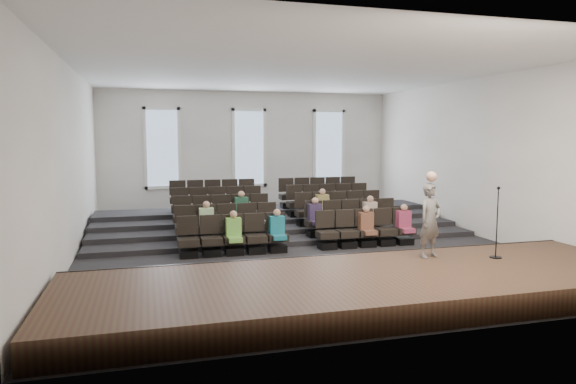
# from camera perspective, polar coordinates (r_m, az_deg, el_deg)

# --- Properties ---
(ground) EXTENTS (14.00, 14.00, 0.00)m
(ground) POSITION_cam_1_polar(r_m,az_deg,el_deg) (14.95, 0.94, -6.02)
(ground) COLOR black
(ground) RESTS_ON ground
(ceiling) EXTENTS (12.00, 14.00, 0.02)m
(ceiling) POSITION_cam_1_polar(r_m,az_deg,el_deg) (14.73, 0.98, 13.41)
(ceiling) COLOR white
(ceiling) RESTS_ON ground
(wall_back) EXTENTS (12.00, 0.04, 5.00)m
(wall_back) POSITION_cam_1_polar(r_m,az_deg,el_deg) (21.45, -4.37, 4.40)
(wall_back) COLOR white
(wall_back) RESTS_ON ground
(wall_front) EXTENTS (12.00, 0.04, 5.00)m
(wall_front) POSITION_cam_1_polar(r_m,az_deg,el_deg) (8.15, 15.06, 1.35)
(wall_front) COLOR white
(wall_front) RESTS_ON ground
(wall_left) EXTENTS (0.04, 14.00, 5.00)m
(wall_left) POSITION_cam_1_polar(r_m,az_deg,el_deg) (14.16, -23.15, 3.02)
(wall_left) COLOR white
(wall_left) RESTS_ON ground
(wall_right) EXTENTS (0.04, 14.00, 5.00)m
(wall_right) POSITION_cam_1_polar(r_m,az_deg,el_deg) (17.32, 20.48, 3.61)
(wall_right) COLOR white
(wall_right) RESTS_ON ground
(stage) EXTENTS (11.80, 3.60, 0.50)m
(stage) POSITION_cam_1_polar(r_m,az_deg,el_deg) (10.25, 9.16, -10.38)
(stage) COLOR #3F2F1B
(stage) RESTS_ON ground
(stage_lip) EXTENTS (11.80, 0.06, 0.52)m
(stage_lip) POSITION_cam_1_polar(r_m,az_deg,el_deg) (11.82, 5.55, -8.09)
(stage_lip) COLOR black
(stage_lip) RESTS_ON ground
(risers) EXTENTS (11.80, 4.80, 0.60)m
(risers) POSITION_cam_1_polar(r_m,az_deg,el_deg) (17.92, -1.93, -3.34)
(risers) COLOR black
(risers) RESTS_ON ground
(seating_rows) EXTENTS (6.80, 4.70, 1.67)m
(seating_rows) POSITION_cam_1_polar(r_m,az_deg,el_deg) (16.28, -0.59, -2.57)
(seating_rows) COLOR black
(seating_rows) RESTS_ON ground
(windows) EXTENTS (8.44, 0.10, 3.24)m
(windows) POSITION_cam_1_polar(r_m,az_deg,el_deg) (21.37, -4.34, 4.93)
(windows) COLOR white
(windows) RESTS_ON wall_back
(audience) EXTENTS (6.05, 2.64, 1.10)m
(audience) POSITION_cam_1_polar(r_m,az_deg,el_deg) (15.11, 1.98, -2.81)
(audience) COLOR #77C24D
(audience) RESTS_ON seating_rows
(speaker) EXTENTS (0.69, 0.56, 1.64)m
(speaker) POSITION_cam_1_polar(r_m,az_deg,el_deg) (11.72, 15.52, -3.05)
(speaker) COLOR #63615E
(speaker) RESTS_ON stage
(mic_stand) EXTENTS (0.26, 0.26, 1.58)m
(mic_stand) POSITION_cam_1_polar(r_m,az_deg,el_deg) (12.19, 22.15, -4.62)
(mic_stand) COLOR black
(mic_stand) RESTS_ON stage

